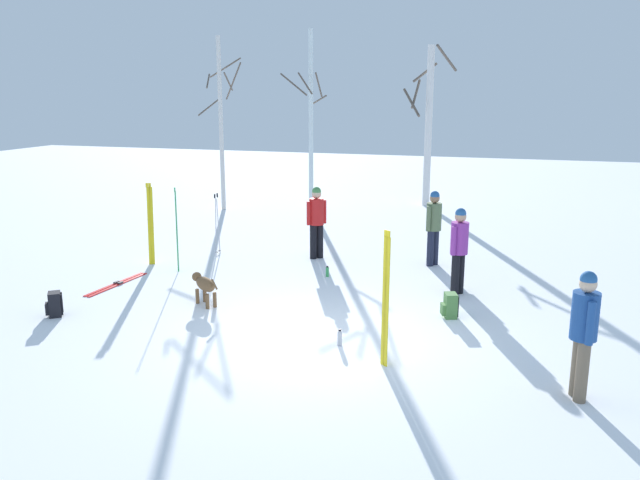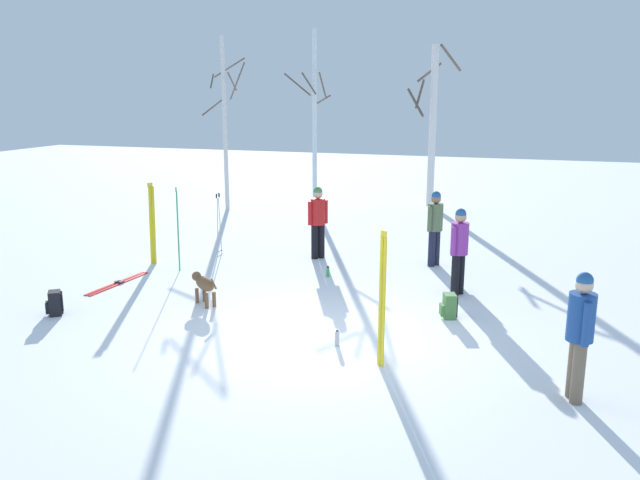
# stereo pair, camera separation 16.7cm
# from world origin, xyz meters

# --- Properties ---
(ground_plane) EXTENTS (60.00, 60.00, 0.00)m
(ground_plane) POSITION_xyz_m (0.00, 0.00, 0.00)
(ground_plane) COLOR white
(person_0) EXTENTS (0.39, 0.41, 1.72)m
(person_0) POSITION_xyz_m (-1.55, 4.80, 0.98)
(person_0) COLOR black
(person_0) RESTS_ON ground_plane
(person_1) EXTENTS (0.34, 0.51, 1.72)m
(person_1) POSITION_xyz_m (3.85, -1.00, 0.98)
(person_1) COLOR #72604C
(person_1) RESTS_ON ground_plane
(person_2) EXTENTS (0.34, 0.47, 1.72)m
(person_2) POSITION_xyz_m (1.17, 4.99, 0.98)
(person_2) COLOR #1E2338
(person_2) RESTS_ON ground_plane
(person_3) EXTENTS (0.34, 0.48, 1.72)m
(person_3) POSITION_xyz_m (1.92, 2.98, 0.98)
(person_3) COLOR black
(person_3) RESTS_ON ground_plane
(dog) EXTENTS (0.76, 0.55, 0.57)m
(dog) POSITION_xyz_m (-2.51, 0.93, 0.39)
(dog) COLOR brown
(dog) RESTS_ON ground_plane
(ski_pair_planted_0) EXTENTS (0.15, 0.11, 1.89)m
(ski_pair_planted_0) POSITION_xyz_m (-4.98, 3.15, 0.94)
(ski_pair_planted_0) COLOR yellow
(ski_pair_planted_0) RESTS_ON ground_plane
(ski_pair_planted_1) EXTENTS (0.12, 0.10, 2.01)m
(ski_pair_planted_1) POSITION_xyz_m (1.24, -0.75, 1.00)
(ski_pair_planted_1) COLOR yellow
(ski_pair_planted_1) RESTS_ON ground_plane
(ski_pair_planted_2) EXTENTS (0.11, 0.24, 1.87)m
(ski_pair_planted_2) POSITION_xyz_m (-4.15, 2.86, 0.93)
(ski_pair_planted_2) COLOR green
(ski_pair_planted_2) RESTS_ON ground_plane
(ski_pair_lying_0) EXTENTS (0.32, 1.79, 0.05)m
(ski_pair_lying_0) POSITION_xyz_m (-4.84, 1.54, 0.01)
(ski_pair_lying_0) COLOR red
(ski_pair_lying_0) RESTS_ON ground_plane
(ski_poles_0) EXTENTS (0.07, 0.24, 1.50)m
(ski_poles_0) POSITION_xyz_m (-3.96, 4.43, 0.80)
(ski_poles_0) COLOR #B2B2BC
(ski_poles_0) RESTS_ON ground_plane
(backpack_0) EXTENTS (0.33, 0.31, 0.44)m
(backpack_0) POSITION_xyz_m (1.93, 1.59, 0.21)
(backpack_0) COLOR #4C7F3F
(backpack_0) RESTS_ON ground_plane
(backpack_1) EXTENTS (0.34, 0.34, 0.44)m
(backpack_1) POSITION_xyz_m (-4.76, -0.43, 0.21)
(backpack_1) COLOR black
(backpack_1) RESTS_ON ground_plane
(water_bottle_0) EXTENTS (0.07, 0.07, 0.27)m
(water_bottle_0) POSITION_xyz_m (0.43, -0.22, 0.13)
(water_bottle_0) COLOR silver
(water_bottle_0) RESTS_ON ground_plane
(water_bottle_1) EXTENTS (0.07, 0.07, 0.23)m
(water_bottle_1) POSITION_xyz_m (-0.85, 3.38, 0.11)
(water_bottle_1) COLOR green
(water_bottle_1) RESTS_ON ground_plane
(birch_tree_0) EXTENTS (1.42, 1.22, 5.61)m
(birch_tree_0) POSITION_xyz_m (-6.48, 10.02, 2.95)
(birch_tree_0) COLOR silver
(birch_tree_0) RESTS_ON ground_plane
(birch_tree_1) EXTENTS (1.49, 1.50, 5.86)m
(birch_tree_1) POSITION_xyz_m (-3.79, 11.21, 3.02)
(birch_tree_1) COLOR silver
(birch_tree_1) RESTS_ON ground_plane
(birch_tree_2) EXTENTS (1.79, 1.57, 5.38)m
(birch_tree_2) POSITION_xyz_m (-0.12, 12.77, 2.85)
(birch_tree_2) COLOR silver
(birch_tree_2) RESTS_ON ground_plane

